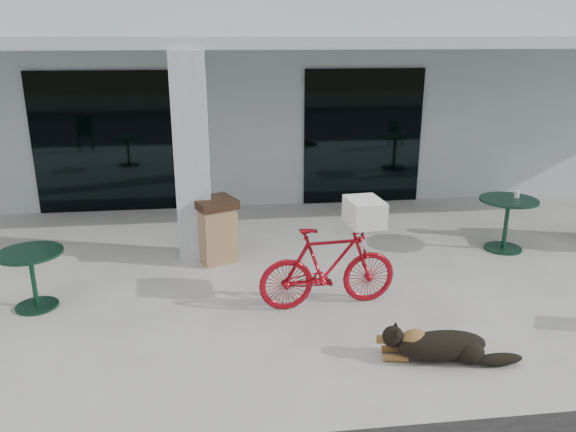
{
  "coord_description": "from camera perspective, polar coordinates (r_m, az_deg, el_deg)",
  "views": [
    {
      "loc": [
        -1.1,
        -6.01,
        3.32
      ],
      "look_at": [
        -0.21,
        1.11,
        1.0
      ],
      "focal_mm": 35.0,
      "sensor_mm": 36.0,
      "label": 1
    }
  ],
  "objects": [
    {
      "name": "ground",
      "position": [
        6.95,
        2.91,
        -10.63
      ],
      "size": [
        80.0,
        80.0,
        0.0
      ],
      "primitive_type": "plane",
      "color": "beige",
      "rests_on": "ground"
    },
    {
      "name": "building",
      "position": [
        14.59,
        -2.88,
        13.7
      ],
      "size": [
        22.0,
        7.0,
        4.5
      ],
      "primitive_type": "cube",
      "color": "silver",
      "rests_on": "ground"
    },
    {
      "name": "storefront_glass_left",
      "position": [
        11.36,
        -17.82,
        7.08
      ],
      "size": [
        2.8,
        0.06,
        2.7
      ],
      "primitive_type": "cube",
      "color": "black",
      "rests_on": "ground"
    },
    {
      "name": "storefront_glass_right",
      "position": [
        11.54,
        7.6,
        7.94
      ],
      "size": [
        2.4,
        0.06,
        2.7
      ],
      "primitive_type": "cube",
      "color": "black",
      "rests_on": "ground"
    },
    {
      "name": "column",
      "position": [
        8.5,
        -9.72,
        5.72
      ],
      "size": [
        0.5,
        0.5,
        3.12
      ],
      "primitive_type": "cube",
      "color": "silver",
      "rests_on": "ground"
    },
    {
      "name": "overhang",
      "position": [
        9.67,
        -0.63,
        17.27
      ],
      "size": [
        22.0,
        2.8,
        0.18
      ],
      "primitive_type": "cube",
      "color": "silver",
      "rests_on": "column"
    },
    {
      "name": "bicycle",
      "position": [
        7.11,
        4.11,
        -5.19
      ],
      "size": [
        1.82,
        0.67,
        1.07
      ],
      "primitive_type": "imported",
      "rotation": [
        0.0,
        0.0,
        1.67
      ],
      "color": "maroon",
      "rests_on": "ground"
    },
    {
      "name": "laundry_basket",
      "position": [
        7.01,
        7.77,
        0.41
      ],
      "size": [
        0.46,
        0.59,
        0.33
      ],
      "primitive_type": "cube",
      "rotation": [
        0.0,
        0.0,
        1.67
      ],
      "color": "white",
      "rests_on": "bicycle"
    },
    {
      "name": "dog",
      "position": [
        6.33,
        15.37,
        -12.43
      ],
      "size": [
        1.18,
        0.59,
        0.38
      ],
      "primitive_type": null,
      "rotation": [
        0.0,
        0.0,
        -0.2
      ],
      "color": "black",
      "rests_on": "ground"
    },
    {
      "name": "cup_near_dog",
      "position": [
        7.34,
        0.98,
        -8.54
      ],
      "size": [
        0.09,
        0.09,
        0.1
      ],
      "primitive_type": "cylinder",
      "rotation": [
        0.0,
        0.0,
        0.13
      ],
      "color": "white",
      "rests_on": "ground"
    },
    {
      "name": "cafe_table_near",
      "position": [
        7.81,
        -24.45,
        -5.92
      ],
      "size": [
        1.03,
        1.03,
        0.76
      ],
      "primitive_type": null,
      "rotation": [
        0.0,
        0.0,
        -0.34
      ],
      "color": "#123526",
      "rests_on": "ground"
    },
    {
      "name": "cafe_table_far",
      "position": [
        9.65,
        21.26,
        -0.8
      ],
      "size": [
        1.03,
        1.03,
        0.85
      ],
      "primitive_type": null,
      "rotation": [
        0.0,
        0.0,
        -0.14
      ],
      "color": "#123526",
      "rests_on": "ground"
    },
    {
      "name": "cup_on_table",
      "position": [
        9.66,
        22.22,
        2.09
      ],
      "size": [
        0.09,
        0.09,
        0.11
      ],
      "primitive_type": "cylinder",
      "rotation": [
        0.0,
        0.0,
        -0.14
      ],
      "color": "white",
      "rests_on": "cafe_table_far"
    },
    {
      "name": "trash_receptacle",
      "position": [
        8.6,
        -7.4,
        -1.41
      ],
      "size": [
        0.76,
        0.76,
        0.99
      ],
      "primitive_type": null,
      "rotation": [
        0.0,
        0.0,
        0.41
      ],
      "color": "#8F6E4A",
      "rests_on": "ground"
    }
  ]
}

